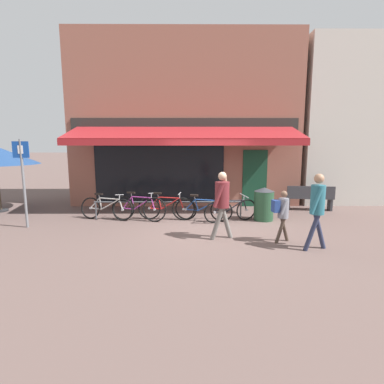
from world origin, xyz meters
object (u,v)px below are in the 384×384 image
at_px(bicycle_purple, 139,208).
at_px(park_bench, 310,197).
at_px(bicycle_silver, 106,208).
at_px(pedestrian_second_adult, 317,203).
at_px(bicycle_black, 231,210).
at_px(pedestrian_adult, 222,198).
at_px(parking_sign, 23,174).
at_px(bicycle_blue, 203,209).
at_px(pedestrian_child, 282,210).
at_px(bicycle_red, 166,208).
at_px(litter_bin, 264,204).

distance_m(bicycle_purple, park_bench, 5.95).
xyz_separation_m(bicycle_silver, pedestrian_second_adult, (5.34, -2.72, 0.68)).
relative_size(bicycle_black, park_bench, 1.01).
height_order(bicycle_purple, park_bench, bicycle_purple).
xyz_separation_m(pedestrian_adult, parking_sign, (-5.33, 1.05, 0.48)).
relative_size(bicycle_silver, bicycle_blue, 1.00).
bearing_deg(pedestrian_child, bicycle_black, 107.99).
xyz_separation_m(pedestrian_adult, park_bench, (3.43, 3.22, -0.55)).
relative_size(pedestrian_adult, pedestrian_second_adult, 0.98).
xyz_separation_m(bicycle_silver, bicycle_purple, (1.02, -0.16, 0.03)).
relative_size(bicycle_blue, pedestrian_second_adult, 1.03).
relative_size(bicycle_purple, pedestrian_second_adult, 1.03).
bearing_deg(bicycle_red, park_bench, 21.65).
bearing_deg(pedestrian_child, pedestrian_adult, 159.94).
height_order(bicycle_silver, pedestrian_second_adult, pedestrian_second_adult).
xyz_separation_m(bicycle_purple, litter_bin, (3.81, 0.05, 0.11)).
bearing_deg(park_bench, bicycle_blue, -151.32).
height_order(bicycle_silver, pedestrian_adult, pedestrian_adult).
xyz_separation_m(bicycle_purple, pedestrian_child, (3.72, -2.05, 0.38)).
relative_size(bicycle_silver, bicycle_black, 1.05).
bearing_deg(park_bench, parking_sign, -158.96).
height_order(pedestrian_adult, parking_sign, parking_sign).
distance_m(pedestrian_adult, pedestrian_second_adult, 2.13).
bearing_deg(bicycle_black, pedestrian_second_adult, -76.06).
bearing_deg(bicycle_purple, bicycle_black, 8.72).
distance_m(bicycle_red, bicycle_black, 1.97).
distance_m(bicycle_silver, bicycle_black, 3.81).
bearing_deg(bicycle_red, pedestrian_child, -30.25).
height_order(bicycle_purple, litter_bin, litter_bin).
bearing_deg(bicycle_red, pedestrian_adult, -44.71).
distance_m(pedestrian_adult, park_bench, 4.74).
bearing_deg(litter_bin, bicycle_blue, -176.65).
height_order(bicycle_red, parking_sign, parking_sign).
relative_size(bicycle_blue, park_bench, 1.06).
height_order(bicycle_blue, parking_sign, parking_sign).
bearing_deg(pedestrian_child, park_bench, 51.00).
bearing_deg(bicycle_silver, parking_sign, -141.49).
bearing_deg(bicycle_silver, pedestrian_adult, -15.44).
distance_m(bicycle_purple, pedestrian_child, 4.26).
bearing_deg(litter_bin, parking_sign, -173.51).
relative_size(bicycle_purple, pedestrian_child, 1.40).
bearing_deg(bicycle_black, bicycle_red, 153.18).
relative_size(bicycle_black, pedestrian_child, 1.33).
relative_size(bicycle_silver, parking_sign, 0.72).
distance_m(litter_bin, parking_sign, 6.92).
distance_m(bicycle_red, pedestrian_child, 3.63).
xyz_separation_m(bicycle_black, pedestrian_child, (0.94, -1.88, 0.42)).
xyz_separation_m(bicycle_purple, parking_sign, (-3.00, -0.72, 1.10)).
bearing_deg(pedestrian_adult, bicycle_purple, 147.57).
distance_m(bicycle_silver, bicycle_blue, 2.99).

